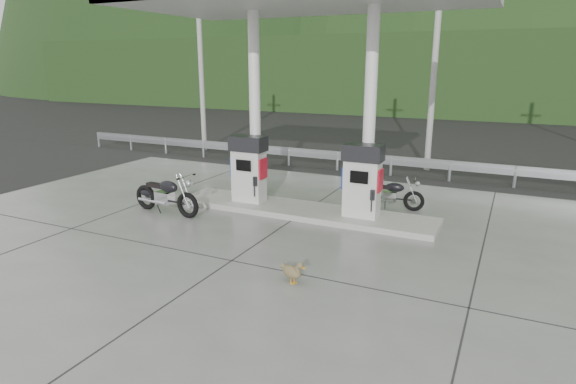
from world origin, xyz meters
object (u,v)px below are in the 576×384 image
at_px(gas_pump_left, 249,169).
at_px(motorcycle_left, 166,196).
at_px(duck, 292,272).
at_px(motorcycle_right, 391,195).
at_px(gas_pump_right, 362,181).

bearing_deg(gas_pump_left, motorcycle_left, -136.98).
distance_m(gas_pump_left, duck, 5.03).
distance_m(gas_pump_left, motorcycle_right, 3.93).
bearing_deg(motorcycle_left, motorcycle_right, 34.88).
relative_size(gas_pump_right, motorcycle_right, 1.09).
bearing_deg(gas_pump_left, motorcycle_right, 21.80).
xyz_separation_m(gas_pump_right, duck, (-0.10, -3.87, -0.86)).
bearing_deg(gas_pump_right, duck, -91.47).
height_order(gas_pump_right, duck, gas_pump_right).
height_order(gas_pump_right, motorcycle_left, gas_pump_right).
xyz_separation_m(gas_pump_left, duck, (3.10, -3.87, -0.86)).
bearing_deg(duck, gas_pump_left, 151.41).
bearing_deg(duck, motorcycle_left, 176.36).
xyz_separation_m(motorcycle_right, duck, (-0.50, -5.30, -0.20)).
bearing_deg(motorcycle_right, motorcycle_left, -155.62).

